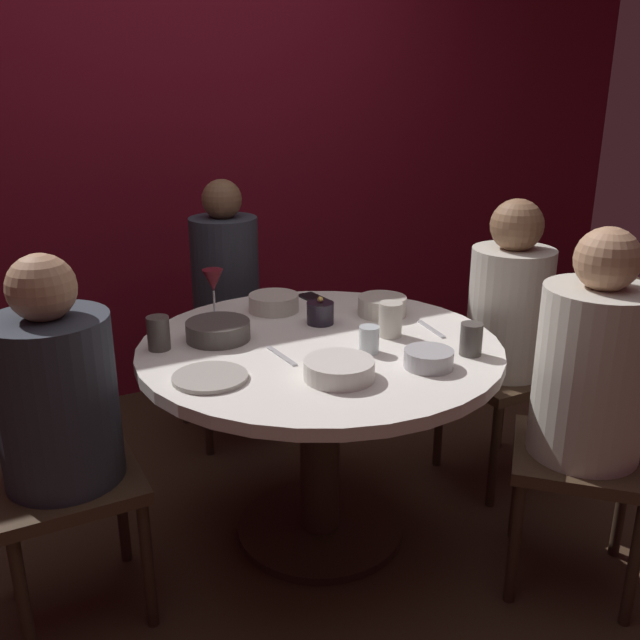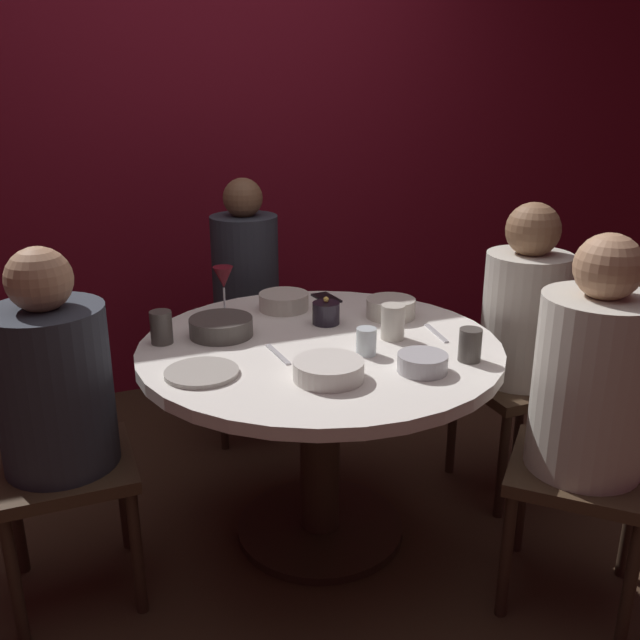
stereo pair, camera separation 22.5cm
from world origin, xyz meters
The scene contains 22 objects.
ground_plane centered at (0.00, 0.00, 0.00)m, with size 8.00×8.00×0.00m, color #382619.
back_wall centered at (0.00, 1.55, 1.30)m, with size 6.00×0.10×2.60m, color maroon.
dining_table centered at (0.00, 0.00, 0.56)m, with size 1.20×1.20×0.74m.
seated_diner_left centered at (-0.83, 0.00, 0.70)m, with size 0.40×0.40×1.13m.
seated_diner_back centered at (0.00, 0.88, 0.72)m, with size 0.40×0.40×1.17m.
seated_diner_right centered at (0.83, 0.00, 0.71)m, with size 0.40×0.40×1.15m.
seated_diner_front_right centered at (0.60, -0.60, 0.72)m, with size 0.57×0.57×1.17m.
candle_holder centered at (0.09, 0.17, 0.78)m, with size 0.10×0.10×0.10m.
wine_glass centered at (-0.21, 0.43, 0.86)m, with size 0.08×0.08×0.18m.
dinner_plate centered at (-0.42, -0.11, 0.74)m, with size 0.22×0.22×0.01m, color #B2ADA3.
cell_phone centered at (0.21, 0.44, 0.74)m, with size 0.07×0.14×0.01m, color black.
bowl_serving_large centered at (0.19, -0.34, 0.76)m, with size 0.15×0.15×0.05m, color #B7B7BC.
bowl_salad_center centered at (-0.09, -0.28, 0.76)m, with size 0.21×0.21×0.06m, color silver.
bowl_small_white centered at (0.34, 0.15, 0.77)m, with size 0.18×0.18×0.07m, color beige.
bowl_sauce_side centered at (-0.29, 0.19, 0.77)m, with size 0.22×0.22×0.06m, color #4C4742.
bowl_rice_portion centered at (0.01, 0.38, 0.77)m, with size 0.19×0.19×0.06m, color beige.
cup_near_candle centered at (0.10, -0.15, 0.78)m, with size 0.06×0.06×0.09m, color silver.
cup_by_left_diner centered at (0.24, -0.05, 0.79)m, with size 0.08×0.08×0.12m, color beige.
cup_by_right_diner centered at (0.37, -0.32, 0.79)m, with size 0.07×0.07×0.10m, color #4C4742.
cup_center_front centered at (-0.49, 0.19, 0.79)m, with size 0.07×0.07×0.11m, color #4C4742.
fork_near_plate centered at (-0.16, -0.05, 0.74)m, with size 0.02×0.18×0.01m, color #B7B7BC.
knife_near_plate centered at (0.40, -0.07, 0.74)m, with size 0.02×0.18×0.01m, color #B7B7BC.
Camera 2 is at (-0.80, -1.98, 1.55)m, focal length 38.64 mm.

